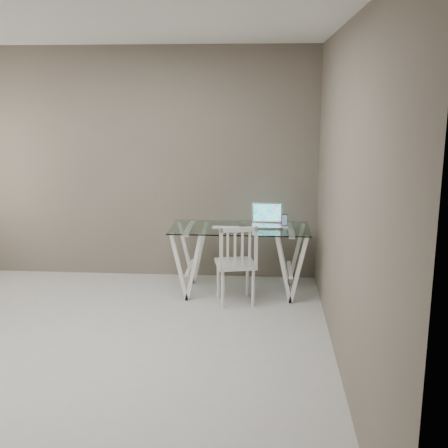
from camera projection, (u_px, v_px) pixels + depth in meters
name	position (u px, v px, depth m)	size (l,w,h in m)	color
room	(78.00, 152.00, 4.34)	(4.50, 4.52, 2.71)	#ACAAA5
desk	(240.00, 259.00, 6.16)	(1.50, 0.70, 0.75)	silver
chair	(237.00, 261.00, 5.79)	(0.47, 0.47, 0.86)	silver
laptop	(267.00, 220.00, 6.17)	(0.34, 0.31, 0.23)	silver
keyboard	(226.00, 228.00, 6.04)	(0.30, 0.13, 0.01)	silver
mouse	(235.00, 231.00, 5.82)	(0.11, 0.07, 0.04)	white
phone_dock	(284.00, 224.00, 6.06)	(0.08, 0.08, 0.14)	white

